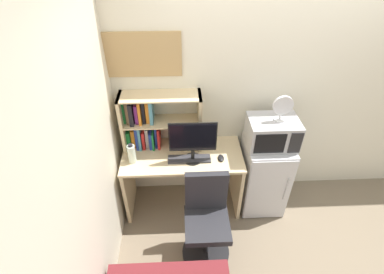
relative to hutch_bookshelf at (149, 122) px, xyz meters
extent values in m
cube|color=silver|center=(1.65, 0.14, 0.22)|extent=(6.40, 0.04, 2.60)
cube|color=silver|center=(-0.37, -1.48, 0.22)|extent=(0.04, 4.40, 2.60)
cube|color=beige|center=(0.33, -0.18, -0.32)|extent=(1.26, 0.58, 0.03)
cube|color=beige|center=(-0.28, -0.18, -0.71)|extent=(0.04, 0.53, 0.75)
cube|color=beige|center=(0.94, -0.18, -0.71)|extent=(0.04, 0.53, 0.75)
cube|color=beige|center=(-0.27, -0.01, 0.00)|extent=(0.03, 0.26, 0.62)
cube|color=beige|center=(0.51, -0.01, 0.00)|extent=(0.03, 0.26, 0.62)
cube|color=beige|center=(0.12, -0.01, 0.30)|extent=(0.81, 0.26, 0.01)
cube|color=beige|center=(0.12, -0.01, 0.01)|extent=(0.75, 0.26, 0.01)
cube|color=#197233|center=(-0.23, 0.01, -0.20)|extent=(0.04, 0.18, 0.21)
cube|color=orange|center=(-0.19, 0.02, -0.20)|extent=(0.04, 0.16, 0.22)
cube|color=navy|center=(-0.14, 0.00, -0.17)|extent=(0.03, 0.20, 0.27)
cube|color=teal|center=(-0.11, 0.00, -0.17)|extent=(0.03, 0.21, 0.28)
cube|color=#B21E1E|center=(-0.08, 0.01, -0.20)|extent=(0.03, 0.20, 0.22)
cube|color=silver|center=(-0.04, 0.02, -0.19)|extent=(0.03, 0.15, 0.23)
cube|color=navy|center=(0.00, 0.00, -0.21)|extent=(0.03, 0.20, 0.20)
cube|color=#197233|center=(0.03, 0.00, -0.21)|extent=(0.02, 0.22, 0.20)
cube|color=navy|center=(0.06, 0.01, -0.18)|extent=(0.02, 0.17, 0.25)
cube|color=#B21E1E|center=(0.08, 0.00, -0.18)|extent=(0.02, 0.20, 0.25)
cube|color=#197233|center=(-0.24, 0.02, 0.13)|extent=(0.02, 0.15, 0.23)
cube|color=brown|center=(-0.20, 0.01, 0.13)|extent=(0.03, 0.17, 0.23)
cube|color=black|center=(-0.16, 0.00, 0.13)|extent=(0.04, 0.22, 0.24)
cube|color=purple|center=(-0.12, 0.02, 0.12)|extent=(0.03, 0.16, 0.21)
cube|color=orange|center=(-0.08, 0.00, 0.14)|extent=(0.03, 0.20, 0.25)
cube|color=black|center=(-0.05, 0.02, 0.13)|extent=(0.03, 0.16, 0.24)
cube|color=orange|center=(-0.01, 0.02, 0.12)|extent=(0.03, 0.15, 0.23)
cube|color=teal|center=(0.03, 0.01, 0.14)|extent=(0.03, 0.19, 0.26)
cylinder|color=black|center=(0.43, -0.26, -0.30)|extent=(0.19, 0.19, 0.02)
cylinder|color=black|center=(0.43, -0.26, -0.23)|extent=(0.04, 0.04, 0.12)
cube|color=black|center=(0.43, -0.26, -0.02)|extent=(0.47, 0.01, 0.33)
cube|color=black|center=(0.43, -0.26, -0.02)|extent=(0.44, 0.02, 0.31)
cube|color=#333338|center=(0.40, -0.26, -0.30)|extent=(0.44, 0.12, 0.02)
ellipsoid|color=black|center=(0.72, -0.26, -0.29)|extent=(0.06, 0.11, 0.03)
cylinder|color=silver|center=(-0.18, -0.26, -0.21)|extent=(0.08, 0.08, 0.20)
cylinder|color=black|center=(-0.18, -0.26, -0.10)|extent=(0.04, 0.04, 0.02)
cube|color=silver|center=(1.23, -0.18, -0.64)|extent=(0.48, 0.50, 0.89)
cube|color=silver|center=(1.23, -0.44, -0.64)|extent=(0.46, 0.01, 0.86)
cylinder|color=#B2B2B7|center=(1.40, -0.45, -0.59)|extent=(0.01, 0.01, 0.31)
cube|color=#ADADB2|center=(1.23, -0.18, -0.04)|extent=(0.49, 0.36, 0.29)
cube|color=black|center=(1.16, -0.37, -0.04)|extent=(0.30, 0.01, 0.22)
cube|color=black|center=(1.41, -0.37, -0.04)|extent=(0.12, 0.01, 0.23)
cylinder|color=silver|center=(1.28, -0.18, 0.11)|extent=(0.11, 0.11, 0.01)
cylinder|color=silver|center=(1.28, -0.18, 0.15)|extent=(0.02, 0.02, 0.06)
cylinder|color=silver|center=(1.28, -0.19, 0.28)|extent=(0.19, 0.03, 0.19)
cylinder|color=black|center=(0.54, -0.84, -1.06)|extent=(0.48, 0.48, 0.04)
cylinder|color=black|center=(0.54, -0.84, -0.84)|extent=(0.04, 0.04, 0.44)
cube|color=#232328|center=(0.54, -0.84, -0.61)|extent=(0.42, 0.42, 0.07)
cube|color=#232328|center=(0.54, -0.65, -0.35)|extent=(0.40, 0.06, 0.44)
cube|color=tan|center=(-0.05, 0.10, 0.67)|extent=(0.79, 0.02, 0.42)
camera|label=1|loc=(0.33, -2.48, 1.70)|focal=27.27mm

